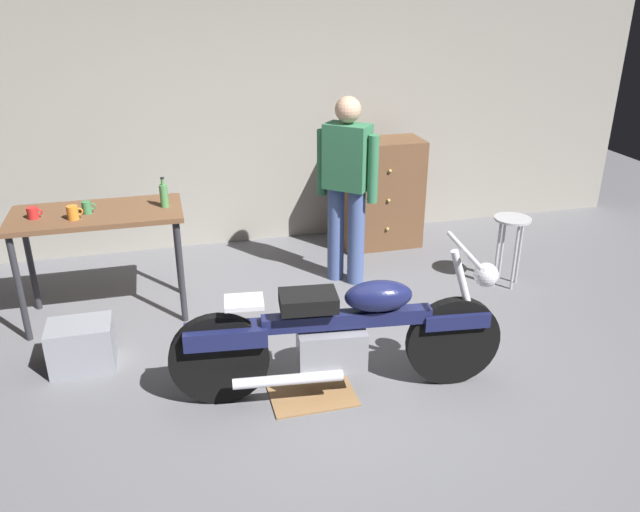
% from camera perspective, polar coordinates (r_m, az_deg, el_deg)
% --- Properties ---
extents(ground_plane, '(12.00, 12.00, 0.00)m').
position_cam_1_polar(ground_plane, '(4.46, 2.74, -11.18)').
color(ground_plane, slate).
extents(back_wall, '(8.00, 0.12, 3.10)m').
position_cam_1_polar(back_wall, '(6.46, -4.57, 14.73)').
color(back_wall, gray).
rests_on(back_wall, ground_plane).
extents(workbench, '(1.30, 0.64, 0.90)m').
position_cam_1_polar(workbench, '(5.23, -19.40, 2.63)').
color(workbench, brown).
rests_on(workbench, ground_plane).
extents(motorcycle, '(2.18, 0.60, 1.00)m').
position_cam_1_polar(motorcycle, '(4.11, 1.99, -6.96)').
color(motorcycle, black).
rests_on(motorcycle, ground_plane).
extents(person_standing, '(0.45, 0.42, 1.67)m').
position_cam_1_polar(person_standing, '(5.52, 2.43, 6.57)').
color(person_standing, '#455891').
rests_on(person_standing, ground_plane).
extents(shop_stool, '(0.32, 0.32, 0.64)m').
position_cam_1_polar(shop_stool, '(5.82, 16.84, 2.01)').
color(shop_stool, '#B2B2B7').
rests_on(shop_stool, ground_plane).
extents(wooden_dresser, '(0.80, 0.47, 1.10)m').
position_cam_1_polar(wooden_dresser, '(6.48, 5.50, 5.63)').
color(wooden_dresser, brown).
rests_on(wooden_dresser, ground_plane).
extents(drip_tray, '(0.56, 0.40, 0.01)m').
position_cam_1_polar(drip_tray, '(4.32, -0.72, -12.35)').
color(drip_tray, olive).
rests_on(drip_tray, ground_plane).
extents(storage_bin, '(0.44, 0.32, 0.34)m').
position_cam_1_polar(storage_bin, '(4.82, -20.70, -7.53)').
color(storage_bin, gray).
rests_on(storage_bin, ground_plane).
extents(mug_green_speckled, '(0.10, 0.07, 0.09)m').
position_cam_1_polar(mug_green_speckled, '(5.16, -20.26, 4.13)').
color(mug_green_speckled, '#3D7F4C').
rests_on(mug_green_speckled, workbench).
extents(mug_orange_travel, '(0.12, 0.08, 0.10)m').
position_cam_1_polar(mug_orange_travel, '(5.06, -21.39, 3.67)').
color(mug_orange_travel, orange).
rests_on(mug_orange_travel, workbench).
extents(mug_red_diner, '(0.11, 0.08, 0.09)m').
position_cam_1_polar(mug_red_diner, '(5.20, -24.47, 3.56)').
color(mug_red_diner, red).
rests_on(mug_red_diner, workbench).
extents(bottle, '(0.06, 0.06, 0.24)m').
position_cam_1_polar(bottle, '(5.12, -13.90, 5.36)').
color(bottle, '#4C8C4C').
rests_on(bottle, workbench).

